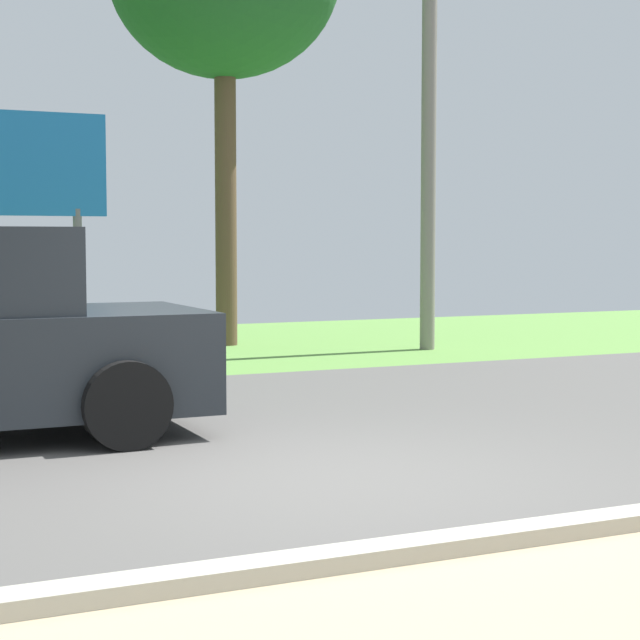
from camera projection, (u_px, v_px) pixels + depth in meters
ground_plane at (205, 422)px, 10.58m from camera, size 40.00×22.00×0.20m
utility_pole at (429, 127)px, 16.95m from camera, size 1.80×0.24×6.81m
roadside_billboard at (9, 182)px, 14.18m from camera, size 2.60×0.12×3.50m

